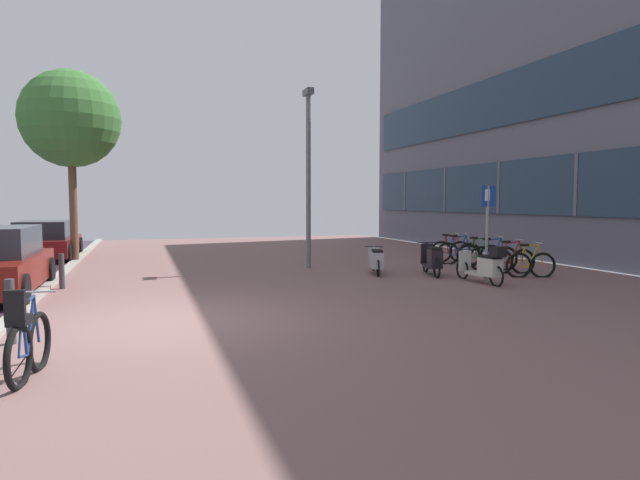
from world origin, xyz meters
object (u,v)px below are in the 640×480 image
bicycle_rack_04 (459,253)px  street_tree (70,120)px  bicycle_rack_03 (480,256)px  lamp_post (308,169)px  bicycle_rack_05 (451,251)px  parking_sign (487,223)px  parked_car_far (46,241)px  scooter_near (432,260)px  bollard_near (10,312)px  scooter_mid (376,261)px  scooter_far (485,266)px  bollard_far (62,271)px  bicycle_rack_01 (512,261)px  bicycle_foreground (24,345)px  bicycle_rack_02 (493,258)px  bicycle_rack_00 (531,265)px

bicycle_rack_04 → street_tree: size_ratio=0.20×
bicycle_rack_03 → lamp_post: size_ratio=0.24×
bicycle_rack_05 → bicycle_rack_04: bearing=-104.3°
parking_sign → bicycle_rack_03: bearing=57.5°
bicycle_rack_04 → parked_car_far: bearing=154.9°
lamp_post → street_tree: street_tree is taller
bicycle_rack_03 → scooter_near: bearing=-153.0°
scooter_near → bollard_near: bollard_near is taller
bollard_near → scooter_mid: bearing=32.1°
scooter_far → bollard_far: bearing=165.8°
street_tree → bollard_far: size_ratio=7.74×
parked_car_far → bicycle_rack_01: bearing=-32.8°
bicycle_rack_03 → lamp_post: lamp_post is taller
bicycle_rack_04 → bicycle_foreground: bearing=-143.8°
scooter_near → street_tree: 12.16m
bicycle_foreground → bicycle_rack_04: 13.20m
bicycle_foreground → bollard_far: bearing=94.2°
bicycle_rack_02 → parking_sign: size_ratio=0.57×
bicycle_foreground → bicycle_rack_04: bearing=36.2°
parked_car_far → bollard_near: bearing=-83.3°
street_tree → bollard_far: 7.11m
bicycle_rack_00 → bicycle_rack_02: 1.54m
bicycle_rack_00 → street_tree: (-11.62, 7.63, 4.25)m
bicycle_rack_04 → parked_car_far: 13.85m
bicycle_rack_01 → scooter_far: size_ratio=0.72×
bicycle_rack_03 → bicycle_rack_05: bearing=90.9°
parking_sign → bollard_far: parking_sign is taller
bicycle_rack_05 → lamp_post: (-4.93, -0.14, 2.58)m
bicycle_rack_03 → bollard_far: size_ratio=1.61×
bicycle_rack_01 → bollard_far: size_ratio=1.68×
street_tree → scooter_near: bearing=-34.6°
parking_sign → scooter_mid: bearing=132.1°
bicycle_rack_01 → scooter_mid: size_ratio=0.82×
bicycle_rack_00 → bollard_far: size_ratio=1.60×
bicycle_rack_05 → scooter_near: bicycle_rack_05 is taller
scooter_near → bollard_far: scooter_near is taller
bicycle_foreground → bicycle_rack_03: size_ratio=1.04×
parking_sign → bollard_far: bearing=167.1°
bicycle_rack_01 → bicycle_rack_02: bicycle_rack_02 is taller
bicycle_rack_01 → bollard_near: bicycle_rack_01 is taller
bicycle_rack_00 → bollard_near: bicycle_rack_00 is taller
bicycle_foreground → lamp_post: lamp_post is taller
parked_car_far → bollard_far: (1.41, -7.07, -0.23)m
bicycle_rack_03 → bollard_far: (-11.35, -0.43, 0.05)m
parking_sign → lamp_post: (-3.28, 4.04, 1.47)m
bicycle_rack_03 → bicycle_rack_04: bicycle_rack_04 is taller
bicycle_rack_00 → scooter_near: bearing=152.8°
bicycle_rack_03 → parked_car_far: size_ratio=0.30×
bicycle_rack_00 → parking_sign: 1.97m
scooter_near → parked_car_far: (-10.45, 7.82, 0.21)m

